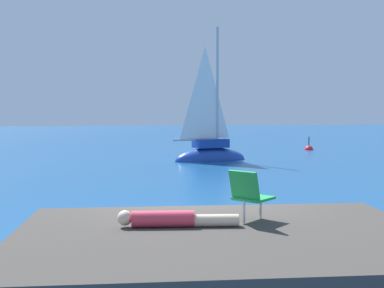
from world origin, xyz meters
The scene contains 8 objects.
ground_plane centered at (0.00, 0.00, 0.00)m, with size 160.00×160.00×0.00m, color navy.
shore_ledge centered at (-0.10, -2.90, 0.37)m, with size 5.82×3.86×0.73m, color #423D38.
boulder_seaward centered at (-2.04, -1.18, 0.00)m, with size 1.22×0.98×0.67m, color #3F393B.
boulder_inland centered at (-0.75, -1.22, 0.00)m, with size 1.25×1.00×0.69m, color #48393C.
sailboat_near centered at (3.71, 14.06, 0.39)m, with size 3.99×2.09×7.25m.
person_sunbather centered at (-0.75, -2.48, 0.85)m, with size 1.75×0.45×0.25m.
beach_chair centered at (0.45, -2.38, 1.17)m, with size 0.76×0.75×0.80m.
marker_buoy centered at (11.50, 19.62, 0.01)m, with size 0.56×0.56×1.13m.
Camera 1 is at (-1.80, -9.36, 2.39)m, focal length 45.48 mm.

